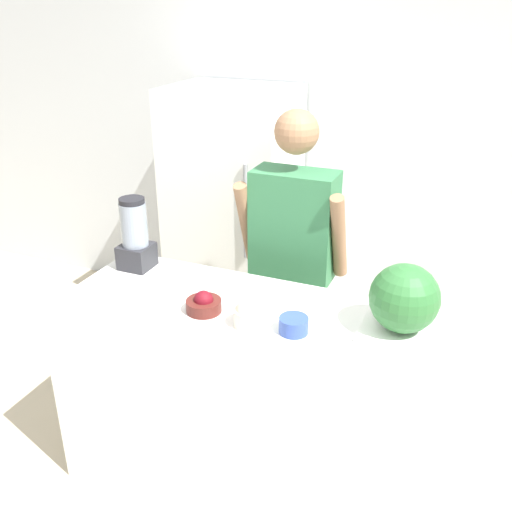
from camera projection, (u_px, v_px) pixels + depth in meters
wall_back at (353, 144)px, 3.67m from camera, size 8.00×0.06×2.60m
counter_island at (253, 402)px, 2.62m from camera, size 1.71×0.67×0.94m
refrigerator at (233, 216)px, 3.80m from camera, size 0.77×0.65×1.67m
person at (293, 266)px, 3.02m from camera, size 0.57×0.27×1.69m
cutting_board at (402, 332)px, 2.27m from camera, size 0.33×0.28×0.01m
watermelon at (404, 298)px, 2.22m from camera, size 0.28×0.28×0.28m
bowl_cherries at (204, 304)px, 2.42m from camera, size 0.15×0.15×0.09m
bowl_cream at (250, 314)px, 2.31m from camera, size 0.13×0.13×0.13m
bowl_small_blue at (294, 325)px, 2.27m from camera, size 0.12×0.12×0.07m
blender at (135, 236)px, 2.76m from camera, size 0.15×0.15×0.36m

